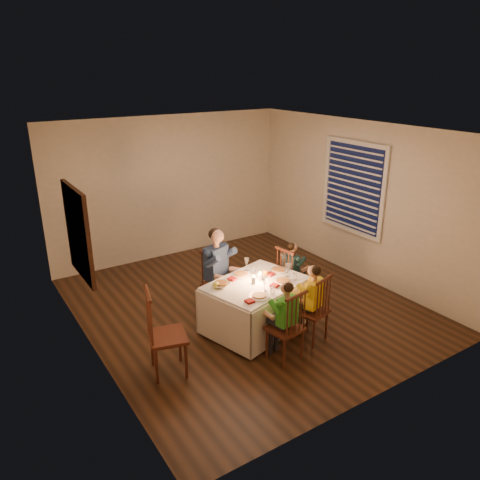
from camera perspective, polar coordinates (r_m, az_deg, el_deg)
ground at (r=7.12m, az=0.58°, el=-7.98°), size 5.00×5.00×0.00m
wall_left at (r=5.75m, az=-18.44°, el=-1.97°), size 0.02×5.00×2.60m
wall_right at (r=8.01m, az=14.20°, el=4.71°), size 0.02×5.00×2.60m
wall_back at (r=8.71m, az=-8.56°, el=6.35°), size 4.50×0.02×2.60m
ceiling at (r=6.31m, az=0.67°, el=13.27°), size 5.00×5.00×0.00m
dining_table at (r=6.33m, az=1.96°, el=-6.79°), size 1.53×1.27×0.66m
chair_adult at (r=7.03m, az=-2.65°, el=-8.39°), size 0.49×0.48×0.94m
chair_near_left at (r=5.99m, az=5.35°, el=-14.09°), size 0.44×0.42×0.94m
chair_near_right at (r=6.39m, az=8.47°, el=-11.85°), size 0.48×0.46×0.94m
chair_end at (r=7.20m, az=6.19°, el=-7.78°), size 0.42×0.43×0.94m
chair_extra at (r=5.80m, az=-8.55°, el=-15.54°), size 0.52×0.54×1.08m
adult at (r=7.03m, az=-2.65°, el=-8.39°), size 0.58×0.56×1.26m
child_green at (r=5.99m, az=5.35°, el=-14.09°), size 0.38×0.35×1.03m
child_yellow at (r=6.39m, az=8.47°, el=-11.85°), size 0.43×0.41×1.07m
child_teal at (r=7.20m, az=6.19°, el=-7.78°), size 0.33×0.35×1.00m
setting_adult at (r=6.43m, az=0.14°, el=-4.29°), size 0.32×0.32×0.02m
setting_green at (r=5.86m, az=2.34°, el=-6.89°), size 0.32×0.32×0.02m
setting_yellow at (r=6.27m, az=5.23°, el=-5.05°), size 0.32×0.32×0.02m
setting_teal at (r=6.59m, az=4.70°, el=-3.71°), size 0.32×0.32×0.02m
candle_left at (r=6.19m, az=1.65°, el=-4.93°), size 0.06×0.06×0.10m
candle_right at (r=6.28m, az=2.48°, el=-4.52°), size 0.06×0.06×0.10m
squash at (r=6.07m, az=-2.94°, el=-5.50°), size 0.09×0.09×0.09m
orange_fruit at (r=6.43m, az=3.10°, el=-4.02°), size 0.08×0.08×0.08m
serving_bowl at (r=6.11m, az=-2.31°, el=-5.51°), size 0.29×0.29×0.05m
wall_mirror at (r=5.96m, az=-19.12°, el=0.80°), size 0.06×0.95×1.15m
window_blinds at (r=8.00m, az=13.58°, el=6.22°), size 0.07×1.34×1.54m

